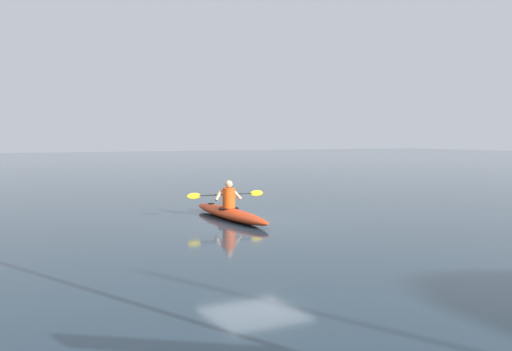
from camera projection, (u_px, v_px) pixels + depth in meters
The scene contains 3 objects.
ground_plane at pixel (254, 222), 15.71m from camera, with size 160.00×160.00×0.00m, color #233847.
kayak at pixel (230, 213), 16.38m from camera, with size 0.87×4.67×0.30m.
kayaker at pixel (229, 196), 16.42m from camera, with size 2.32×0.45×0.77m.
Camera 1 is at (7.43, 13.71, 2.26)m, focal length 41.28 mm.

